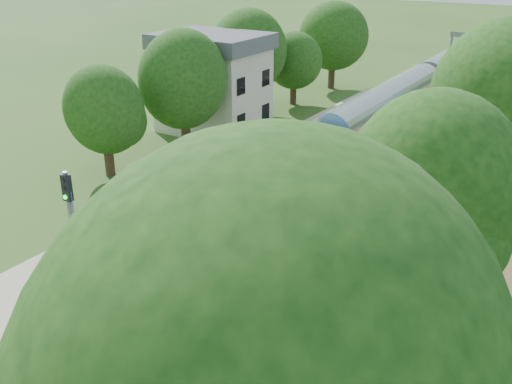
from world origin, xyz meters
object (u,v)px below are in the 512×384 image
Objects in this scene: lamppost_far at (147,220)px; signal_platform at (73,229)px; signal_farside at (414,167)px; signal_gantry at (491,48)px; train at (476,63)px; station_building at (213,82)px.

signal_platform reaches higher than lamppost_far.
signal_gantry is at bearing 96.01° from signal_farside.
signal_platform is at bearing -93.00° from train.
signal_gantry is 1.27× the size of signal_farside.
signal_platform reaches higher than train.
signal_gantry reaches higher than lamppost_far.
station_building is 0.08× the size of train.
lamppost_far is 5.50m from signal_platform.
signal_gantry is at bearing 56.62° from station_building.
station_building is 26.65m from signal_platform.
station_building is 34.14m from train.
signal_gantry is 1.35× the size of signal_platform.
train is at bearing 98.50° from signal_farside.
station_building is at bearing -114.24° from train.
signal_farside reaches higher than train.
signal_platform is at bearing -96.23° from signal_gantry.
signal_gantry is 2.03× the size of lamppost_far.
signal_gantry is 35.62m from signal_farside.
lamppost_far is 0.67× the size of signal_platform.
train is 42.02m from signal_farside.
signal_platform is (0.94, -5.06, 1.96)m from lamppost_far.
station_building reaches higher than signal_platform.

